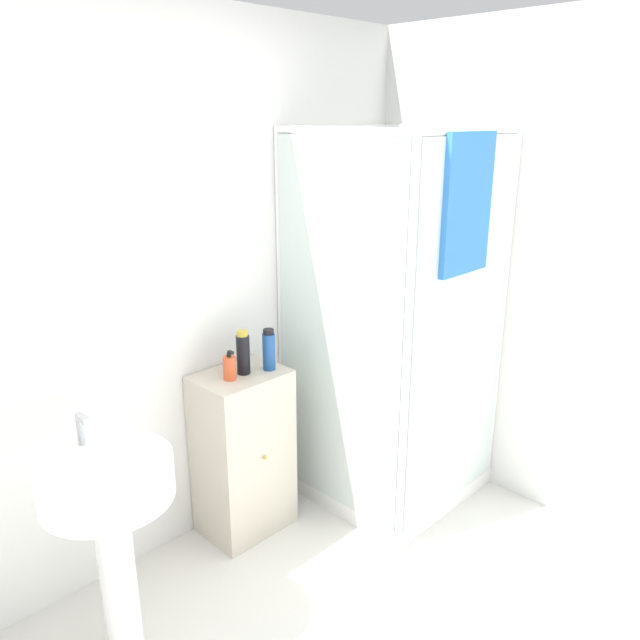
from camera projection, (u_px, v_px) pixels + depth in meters
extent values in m
cube|color=white|center=(131.00, 304.00, 2.70)|extent=(6.40, 0.06, 2.50)
cube|color=white|center=(385.00, 475.00, 3.61)|extent=(0.86, 0.86, 0.09)
cylinder|color=white|center=(380.00, 291.00, 3.87)|extent=(0.04, 0.04, 1.98)
cylinder|color=white|center=(281.00, 321.00, 3.31)|extent=(0.04, 0.04, 1.98)
cylinder|color=white|center=(501.00, 320.00, 3.32)|extent=(0.04, 0.04, 1.98)
cylinder|color=white|center=(407.00, 362.00, 2.76)|extent=(0.04, 0.04, 1.98)
cylinder|color=white|center=(473.00, 131.00, 2.73)|extent=(0.83, 0.04, 0.04)
cylinder|color=white|center=(336.00, 128.00, 3.28)|extent=(0.83, 0.04, 0.04)
cylinder|color=white|center=(340.00, 131.00, 2.73)|extent=(0.04, 0.83, 0.04)
cylinder|color=white|center=(447.00, 128.00, 3.29)|extent=(0.04, 0.83, 0.04)
cube|color=silver|center=(461.00, 334.00, 3.02)|extent=(0.79, 0.01, 1.85)
cube|color=silver|center=(337.00, 335.00, 3.02)|extent=(0.01, 0.79, 1.85)
cylinder|color=#B7BABF|center=(367.00, 325.00, 3.74)|extent=(0.02, 0.02, 1.48)
cylinder|color=#B7BABF|center=(377.00, 197.00, 3.47)|extent=(0.07, 0.07, 0.04)
cube|color=#2D6BB7|center=(468.00, 205.00, 2.77)|extent=(0.36, 0.03, 0.63)
cube|color=beige|center=(243.00, 452.00, 3.11)|extent=(0.43, 0.32, 0.85)
sphere|color=gold|center=(265.00, 458.00, 2.98)|extent=(0.02, 0.02, 0.02)
cylinder|color=white|center=(118.00, 577.00, 2.37)|extent=(0.14, 0.14, 0.71)
cylinder|color=white|center=(106.00, 479.00, 2.24)|extent=(0.48, 0.48, 0.15)
cylinder|color=#B7BABF|center=(80.00, 429.00, 2.31)|extent=(0.02, 0.02, 0.13)
cube|color=#B7BABF|center=(82.00, 419.00, 2.27)|extent=(0.02, 0.07, 0.02)
cylinder|color=#E5562D|center=(230.00, 368.00, 2.90)|extent=(0.06, 0.06, 0.11)
cylinder|color=black|center=(229.00, 355.00, 2.88)|extent=(0.02, 0.02, 0.02)
cube|color=black|center=(231.00, 352.00, 2.86)|extent=(0.01, 0.03, 0.01)
cylinder|color=black|center=(243.00, 355.00, 2.95)|extent=(0.06, 0.06, 0.19)
cylinder|color=gold|center=(242.00, 333.00, 2.92)|extent=(0.05, 0.05, 0.02)
cylinder|color=#1E4C93|center=(269.00, 352.00, 3.00)|extent=(0.06, 0.06, 0.18)
cylinder|color=black|center=(268.00, 332.00, 2.97)|extent=(0.05, 0.05, 0.02)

